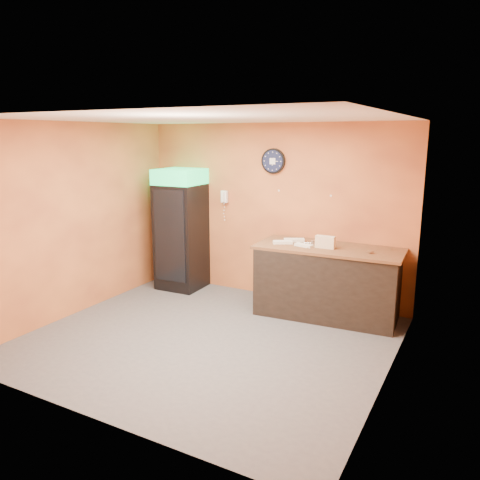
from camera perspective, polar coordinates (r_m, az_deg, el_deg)
The scene contains 15 objects.
floor at distance 6.26m, azimuth -3.89°, elevation -11.97°, with size 4.50×4.50×0.00m, color #47474C.
back_wall at distance 7.56m, azimuth 4.04°, elevation 3.44°, with size 4.50×0.02×2.80m, color orange.
left_wall at distance 7.26m, azimuth -19.30°, elevation 2.37°, with size 0.02×4.00×2.80m, color orange.
right_wall at distance 5.02m, azimuth 18.18°, elevation -1.90°, with size 0.02×4.00×2.80m, color orange.
ceiling at distance 5.70m, azimuth -4.33°, elevation 14.57°, with size 4.50×4.00×0.02m, color white.
beverage_cooler at distance 8.06m, azimuth -7.33°, elevation 1.09°, with size 0.75×0.76×2.06m.
prep_counter at distance 6.98m, azimuth 10.63°, elevation -5.13°, with size 2.00×0.89×1.00m, color black.
wall_clock at distance 7.44m, azimuth 4.07°, elevation 9.58°, with size 0.40×0.06×0.40m.
wall_phone at distance 7.88m, azimuth -1.93°, elevation 5.30°, with size 0.11×0.10×0.20m.
butcher_paper at distance 6.85m, azimuth 10.80°, elevation -0.99°, with size 2.09×0.91×0.04m, color brown.
sub_roll_stack at distance 6.74m, azimuth 10.35°, elevation -0.25°, with size 0.28×0.10×0.18m.
wrapped_sandwich_left at distance 6.95m, azimuth 5.24°, elevation -0.27°, with size 0.29×0.11×0.04m, color silver.
wrapped_sandwich_mid at distance 6.80m, azimuth 7.78°, elevation -0.64°, with size 0.26×0.10×0.04m, color silver.
wrapped_sandwich_right at distance 7.11m, azimuth 6.61°, elevation -0.01°, with size 0.30×0.12×0.04m, color silver.
kitchen_tool at distance 6.97m, azimuth 8.89°, elevation -0.28°, with size 0.06×0.06×0.06m, color silver.
Camera 1 is at (3.06, -4.81, 2.61)m, focal length 35.00 mm.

